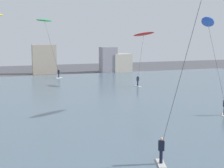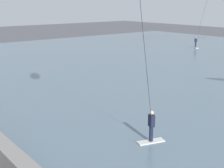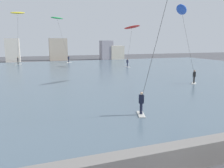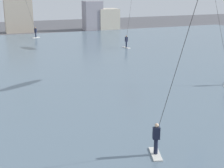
{
  "view_description": "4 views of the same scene",
  "coord_description": "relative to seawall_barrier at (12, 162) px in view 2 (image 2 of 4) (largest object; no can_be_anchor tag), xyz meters",
  "views": [
    {
      "loc": [
        -7.23,
        -5.7,
        7.66
      ],
      "look_at": [
        0.95,
        17.31,
        3.97
      ],
      "focal_mm": 51.08,
      "sensor_mm": 36.0,
      "label": 1
    },
    {
      "loc": [
        11.57,
        -0.21,
        6.87
      ],
      "look_at": [
        -2.05,
        10.78,
        2.29
      ],
      "focal_mm": 50.28,
      "sensor_mm": 36.0,
      "label": 2
    },
    {
      "loc": [
        -5.39,
        -3.21,
        5.19
      ],
      "look_at": [
        -0.15,
        11.58,
        2.19
      ],
      "focal_mm": 36.06,
      "sensor_mm": 36.0,
      "label": 3
    },
    {
      "loc": [
        -6.0,
        -2.75,
        8.05
      ],
      "look_at": [
        1.59,
        16.09,
        2.15
      ],
      "focal_mm": 54.49,
      "sensor_mm": 36.0,
      "label": 4
    }
  ],
  "objects": [
    {
      "name": "seawall_barrier",
      "position": [
        0.0,
        0.0,
        0.0
      ],
      "size": [
        60.0,
        0.7,
        1.08
      ],
      "primitive_type": "cube",
      "color": "gray",
      "rests_on": "ground"
    }
  ]
}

